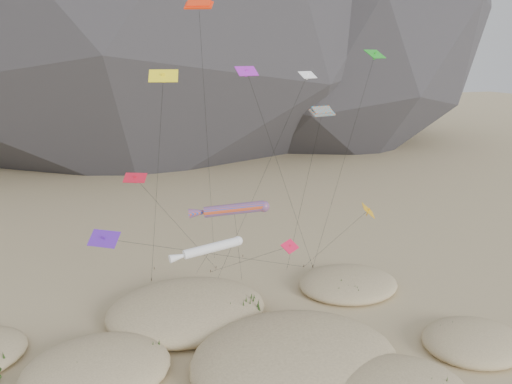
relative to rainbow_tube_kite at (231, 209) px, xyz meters
The scene contains 8 objects.
dunes 13.43m from the rainbow_tube_kite, 108.71° to the right, with size 53.86×35.06×3.77m.
dune_grass 13.43m from the rainbow_tube_kite, 88.68° to the right, with size 41.19×26.05×1.42m.
kite_stakes 18.45m from the rainbow_tube_kite, 77.46° to the left, with size 19.46×7.82×0.30m.
rainbow_tube_kite is the anchor object (origin of this frame).
white_tube_kite 5.52m from the rainbow_tube_kite, 125.79° to the right, with size 6.17×19.52×11.20m.
orange_parafoil 17.91m from the rainbow_tube_kite, 101.71° to the left, with size 5.10×13.48×30.15m.
multi_parafoil 12.38m from the rainbow_tube_kite, 11.51° to the left, with size 2.57×10.66×20.80m.
delta_kites 5.64m from the rainbow_tube_kite, 31.08° to the left, with size 28.55×17.92×25.82m.
Camera 1 is at (-11.42, -29.83, 25.56)m, focal length 35.00 mm.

